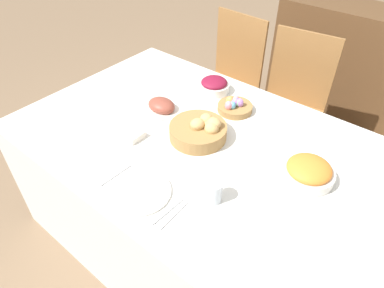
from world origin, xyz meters
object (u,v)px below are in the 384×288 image
at_px(chair_far_center, 290,102).
at_px(sideboard, 342,63).
at_px(ham_platter, 162,106).
at_px(fork, 115,175).
at_px(drinking_cup, 213,192).
at_px(dinner_plate, 140,192).
at_px(carrot_bowl, 308,172).
at_px(butter_dish, 129,133).
at_px(spoon, 174,215).
at_px(chair_far_left, 228,78).
at_px(egg_basket, 235,106).
at_px(knife, 168,211).
at_px(beet_salad_bowl, 214,85).
at_px(bread_basket, 200,130).

bearing_deg(chair_far_center, sideboard, 82.14).
distance_m(ham_platter, fork, 0.51).
bearing_deg(drinking_cup, sideboard, 95.52).
relative_size(ham_platter, dinner_plate, 0.96).
height_order(carrot_bowl, butter_dish, carrot_bowl).
distance_m(spoon, drinking_cup, 0.18).
bearing_deg(carrot_bowl, sideboard, 103.91).
distance_m(ham_platter, dinner_plate, 0.59).
bearing_deg(sideboard, ham_platter, -101.92).
bearing_deg(chair_far_left, spoon, -59.49).
bearing_deg(fork, egg_basket, 83.03).
height_order(chair_far_left, sideboard, chair_far_left).
bearing_deg(butter_dish, drinking_cup, -6.87).
bearing_deg(ham_platter, spoon, -43.06).
distance_m(chair_far_center, fork, 1.39).
height_order(chair_far_left, fork, chair_far_left).
relative_size(dinner_plate, spoon, 1.52).
relative_size(carrot_bowl, knife, 1.32).
bearing_deg(carrot_bowl, beet_salad_bowl, 156.49).
bearing_deg(butter_dish, sideboard, 80.31).
distance_m(fork, drinking_cup, 0.43).
height_order(chair_far_left, butter_dish, chair_far_left).
xyz_separation_m(beet_salad_bowl, dinner_plate, (0.23, -0.81, -0.03)).
distance_m(dinner_plate, drinking_cup, 0.29).
xyz_separation_m(egg_basket, dinner_plate, (0.03, -0.72, -0.02)).
bearing_deg(sideboard, butter_dish, -99.69).
bearing_deg(drinking_cup, knife, -121.40).
height_order(carrot_bowl, dinner_plate, carrot_bowl).
bearing_deg(beet_salad_bowl, dinner_plate, -73.85).
distance_m(ham_platter, butter_dish, 0.26).
relative_size(chair_far_left, egg_basket, 5.29).
height_order(carrot_bowl, spoon, carrot_bowl).
xyz_separation_m(chair_far_center, drinking_cup, (0.23, -1.20, 0.29)).
height_order(drinking_cup, butter_dish, drinking_cup).
bearing_deg(butter_dish, carrot_bowl, 19.23).
distance_m(fork, butter_dish, 0.27).
bearing_deg(ham_platter, beet_salad_bowl, 73.09).
bearing_deg(bread_basket, sideboard, 87.57).
height_order(egg_basket, beet_salad_bowl, beet_salad_bowl).
distance_m(beet_salad_bowl, spoon, 0.91).
height_order(bread_basket, carrot_bowl, bread_basket).
distance_m(chair_far_left, ham_platter, 0.93).
bearing_deg(chair_far_left, drinking_cup, -54.23).
distance_m(dinner_plate, butter_dish, 0.38).
distance_m(carrot_bowl, drinking_cup, 0.41).
distance_m(sideboard, knife, 2.29).
xyz_separation_m(carrot_bowl, drinking_cup, (-0.23, -0.34, 0.01)).
height_order(fork, butter_dish, butter_dish).
height_order(beet_salad_bowl, drinking_cup, drinking_cup).
height_order(chair_far_center, bread_basket, chair_far_center).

